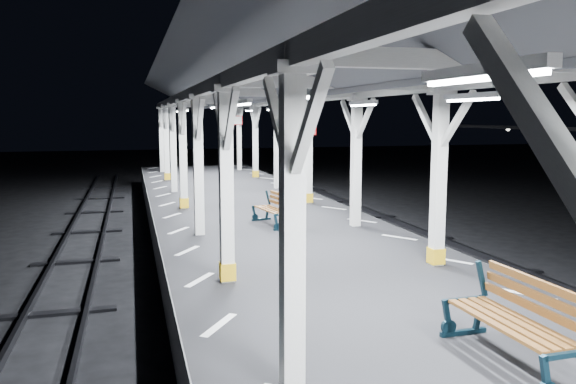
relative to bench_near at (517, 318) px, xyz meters
name	(u,v)px	position (x,y,z in m)	size (l,w,h in m)	color
ground	(384,373)	(-0.65, 2.06, -1.52)	(120.00, 120.00, 0.00)	black
platform	(384,341)	(-0.65, 2.06, -1.02)	(6.00, 50.00, 1.00)	black
hazard_stripes_left	(219,325)	(-3.10, 2.06, -0.52)	(1.00, 48.00, 0.01)	silver
hazard_stripes_right	(527,294)	(1.80, 2.06, -0.52)	(1.00, 48.00, 0.01)	silver
canopy	(392,61)	(-0.65, 2.04, 3.03)	(5.40, 49.00, 4.65)	silver
bench_near	(517,318)	(0.00, 0.00, 0.00)	(0.71, 1.82, 0.98)	black
bench_mid	(275,208)	(-0.61, 8.77, -0.09)	(0.81, 1.59, 0.82)	black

